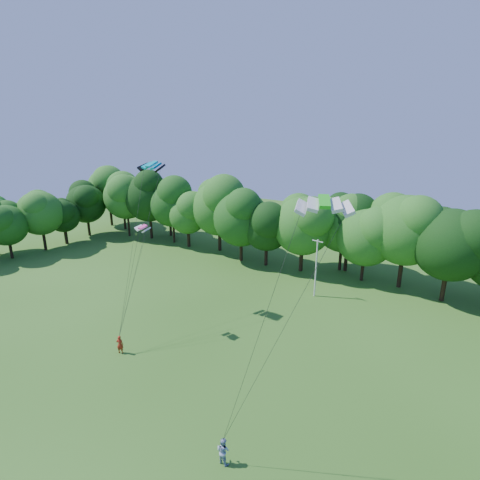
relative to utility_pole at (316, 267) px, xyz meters
The scene contains 9 objects.
ground 27.51m from the utility_pole, 96.08° to the right, with size 160.00×160.00×0.00m, color #2A5617.
utility_pole is the anchor object (origin of this frame).
kite_flyer_left 23.37m from the utility_pole, 117.96° to the right, with size 0.64×0.42×1.75m, color #A42515.
kite_flyer_right 25.69m from the utility_pole, 82.04° to the right, with size 0.87×0.68×1.79m, color #899ABE.
kite_teal 22.04m from the utility_pole, 140.40° to the right, with size 2.95×1.38×0.62m.
kite_green 27.06m from the utility_pole, 70.65° to the right, with size 3.01×2.23×0.54m.
kite_pink 20.93m from the utility_pole, 125.91° to the right, with size 1.75×1.06×0.32m.
tree_back_west 34.36m from the utility_pole, 161.26° to the left, with size 7.10×7.10×10.33m.
tree_back_center 10.95m from the utility_pole, 85.35° to the left, with size 8.51×8.51×12.38m.
Camera 1 is at (16.62, -13.04, 19.82)m, focal length 28.00 mm.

